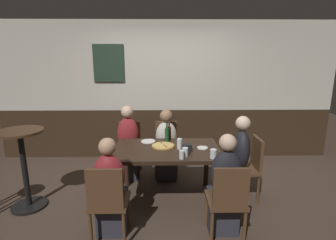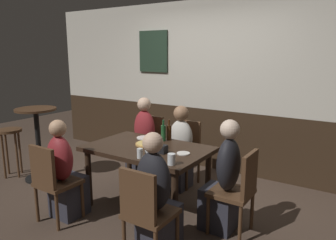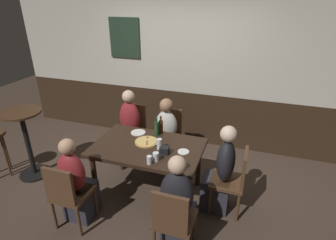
% 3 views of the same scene
% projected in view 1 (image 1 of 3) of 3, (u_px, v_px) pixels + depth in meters
% --- Properties ---
extents(ground_plane, '(12.00, 12.00, 0.00)m').
position_uv_depth(ground_plane, '(167.00, 198.00, 3.64)').
color(ground_plane, '#423328').
extents(wall_back, '(6.40, 0.13, 2.60)m').
position_uv_depth(wall_back, '(165.00, 91.00, 4.94)').
color(wall_back, '#332316').
rests_on(wall_back, ground_plane).
extents(dining_table, '(1.41, 0.91, 0.74)m').
position_uv_depth(dining_table, '(167.00, 155.00, 3.49)').
color(dining_table, black).
rests_on(dining_table, ground_plane).
extents(chair_left_near, '(0.40, 0.40, 0.88)m').
position_uv_depth(chair_left_near, '(108.00, 199.00, 2.67)').
color(chair_left_near, '#513521').
rests_on(chair_left_near, ground_plane).
extents(chair_mid_far, '(0.40, 0.40, 0.88)m').
position_uv_depth(chair_mid_far, '(166.00, 145.00, 4.37)').
color(chair_mid_far, '#513521').
rests_on(chair_mid_far, ground_plane).
extents(chair_right_near, '(0.40, 0.40, 0.88)m').
position_uv_depth(chair_right_near, '(228.00, 198.00, 2.69)').
color(chair_right_near, '#513521').
rests_on(chair_right_near, ground_plane).
extents(chair_left_far, '(0.40, 0.40, 0.88)m').
position_uv_depth(chair_left_far, '(129.00, 145.00, 4.36)').
color(chair_left_far, '#513521').
rests_on(chair_left_far, ground_plane).
extents(chair_head_east, '(0.40, 0.40, 0.88)m').
position_uv_depth(chair_head_east, '(249.00, 165.00, 3.54)').
color(chair_head_east, '#513521').
rests_on(chair_head_east, ground_plane).
extents(person_left_near, '(0.34, 0.37, 1.12)m').
position_uv_depth(person_left_near, '(111.00, 194.00, 2.83)').
color(person_left_near, '#2D2D38').
rests_on(person_left_near, ground_plane).
extents(person_mid_far, '(0.34, 0.37, 1.12)m').
position_uv_depth(person_mid_far, '(166.00, 149.00, 4.22)').
color(person_mid_far, '#2D2D38').
rests_on(person_mid_far, ground_plane).
extents(person_right_near, '(0.34, 0.37, 1.16)m').
position_uv_depth(person_right_near, '(224.00, 191.00, 2.85)').
color(person_right_near, '#2D2D38').
rests_on(person_right_near, ground_plane).
extents(person_left_far, '(0.34, 0.37, 1.19)m').
position_uv_depth(person_left_far, '(128.00, 148.00, 4.20)').
color(person_left_far, '#2D2D38').
rests_on(person_left_far, ground_plane).
extents(person_head_east, '(0.37, 0.34, 1.18)m').
position_uv_depth(person_head_east, '(237.00, 165.00, 3.54)').
color(person_head_east, '#2D2D38').
rests_on(person_head_east, ground_plane).
extents(pizza, '(0.31, 0.31, 0.03)m').
position_uv_depth(pizza, '(163.00, 146.00, 3.55)').
color(pizza, tan).
rests_on(pizza, dining_table).
extents(tumbler_short, '(0.08, 0.08, 0.11)m').
position_uv_depth(tumbler_short, '(213.00, 154.00, 3.12)').
color(tumbler_short, silver).
rests_on(tumbler_short, dining_table).
extents(highball_clear, '(0.06, 0.06, 0.10)m').
position_uv_depth(highball_clear, '(182.00, 155.00, 3.10)').
color(highball_clear, silver).
rests_on(highball_clear, dining_table).
extents(pint_glass_pale, '(0.07, 0.07, 0.11)m').
position_uv_depth(pint_glass_pale, '(185.00, 153.00, 3.18)').
color(pint_glass_pale, silver).
rests_on(pint_glass_pale, dining_table).
extents(pint_glass_amber, '(0.07, 0.07, 0.14)m').
position_uv_depth(pint_glass_amber, '(180.00, 144.00, 3.44)').
color(pint_glass_amber, silver).
rests_on(pint_glass_amber, dining_table).
extents(beer_bottle_green, '(0.06, 0.06, 0.27)m').
position_uv_depth(beer_bottle_green, '(167.00, 134.00, 3.75)').
color(beer_bottle_green, '#194723').
rests_on(beer_bottle_green, dining_table).
extents(beer_bottle_brown, '(0.06, 0.06, 0.26)m').
position_uv_depth(beer_bottle_brown, '(169.00, 133.00, 3.83)').
color(beer_bottle_brown, '#42230F').
rests_on(beer_bottle_brown, dining_table).
extents(plate_white_large, '(0.21, 0.21, 0.01)m').
position_uv_depth(plate_white_large, '(148.00, 141.00, 3.75)').
color(plate_white_large, white).
rests_on(plate_white_large, dining_table).
extents(plate_white_small, '(0.14, 0.14, 0.01)m').
position_uv_depth(plate_white_small, '(202.00, 148.00, 3.48)').
color(plate_white_small, white).
rests_on(plate_white_small, dining_table).
extents(condiment_caddy, '(0.11, 0.09, 0.09)m').
position_uv_depth(condiment_caddy, '(187.00, 148.00, 3.36)').
color(condiment_caddy, black).
rests_on(condiment_caddy, dining_table).
extents(side_bar_table, '(0.56, 0.56, 1.05)m').
position_uv_depth(side_bar_table, '(24.00, 163.00, 3.29)').
color(side_bar_table, black).
rests_on(side_bar_table, ground_plane).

